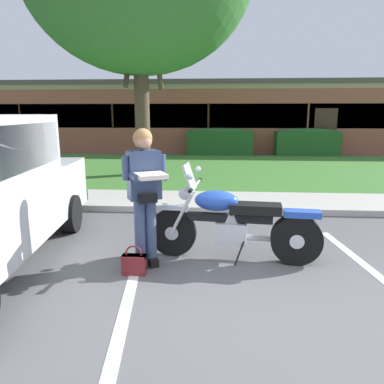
% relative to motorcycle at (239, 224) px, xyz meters
% --- Properties ---
extents(ground_plane, '(140.00, 140.00, 0.00)m').
position_rel_motorcycle_xyz_m(ground_plane, '(0.05, -1.20, -0.49)').
color(ground_plane, '#565659').
extents(curb_strip, '(60.00, 0.20, 0.12)m').
position_rel_motorcycle_xyz_m(curb_strip, '(0.05, 2.28, -0.43)').
color(curb_strip, '#B7B2A8').
rests_on(curb_strip, ground).
extents(concrete_walk, '(60.00, 1.50, 0.08)m').
position_rel_motorcycle_xyz_m(concrete_walk, '(0.05, 3.13, -0.45)').
color(concrete_walk, '#B7B2A8').
rests_on(concrete_walk, ground).
extents(grass_lawn, '(60.00, 7.84, 0.06)m').
position_rel_motorcycle_xyz_m(grass_lawn, '(0.05, 7.80, -0.46)').
color(grass_lawn, '#3D752D').
rests_on(grass_lawn, ground).
extents(stall_stripe_0, '(0.65, 4.38, 0.01)m').
position_rel_motorcycle_xyz_m(stall_stripe_0, '(-1.20, -1.00, -0.49)').
color(stall_stripe_0, silver).
rests_on(stall_stripe_0, ground).
extents(motorcycle, '(2.24, 0.82, 1.26)m').
position_rel_motorcycle_xyz_m(motorcycle, '(0.00, 0.00, 0.00)').
color(motorcycle, black).
rests_on(motorcycle, ground).
extents(rider_person, '(0.59, 0.67, 1.70)m').
position_rel_motorcycle_xyz_m(rider_person, '(-1.16, -0.29, 0.52)').
color(rider_person, black).
rests_on(rider_person, ground).
extents(handbag, '(0.28, 0.13, 0.36)m').
position_rel_motorcycle_xyz_m(handbag, '(-1.26, -0.54, -0.34)').
color(handbag, maroon).
rests_on(handbag, ground).
extents(hedge_left, '(2.91, 0.90, 1.24)m').
position_rel_motorcycle_xyz_m(hedge_left, '(-0.22, 11.99, 0.16)').
color(hedge_left, '#235623').
rests_on(hedge_left, ground).
extents(hedge_center_left, '(2.73, 0.90, 1.24)m').
position_rel_motorcycle_xyz_m(hedge_center_left, '(3.62, 11.99, 0.16)').
color(hedge_center_left, '#235623').
rests_on(hedge_center_left, ground).
extents(brick_building, '(26.69, 12.06, 3.40)m').
position_rel_motorcycle_xyz_m(brick_building, '(-0.76, 18.50, 1.21)').
color(brick_building, '#93513D').
rests_on(brick_building, ground).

